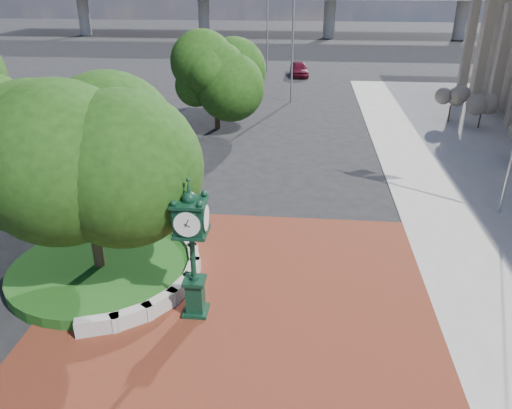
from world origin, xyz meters
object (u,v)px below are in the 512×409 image
(post_clock, at_px, (192,244))
(parked_car, at_px, (299,69))
(street_lamp_near, at_px, (296,33))
(street_lamp_far, at_px, (269,19))

(post_clock, distance_m, parked_car, 39.12)
(parked_car, xyz_separation_m, street_lamp_near, (-0.20, -11.05, 4.55))
(post_clock, height_order, street_lamp_near, street_lamp_near)
(post_clock, relative_size, street_lamp_far, 0.49)
(street_lamp_near, height_order, street_lamp_far, street_lamp_near)
(post_clock, bearing_deg, street_lamp_near, 85.69)
(street_lamp_near, bearing_deg, post_clock, -94.31)
(parked_car, distance_m, street_lamp_far, 5.83)
(post_clock, relative_size, street_lamp_near, 0.49)
(post_clock, xyz_separation_m, street_lamp_far, (-0.86, 40.81, 2.83))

